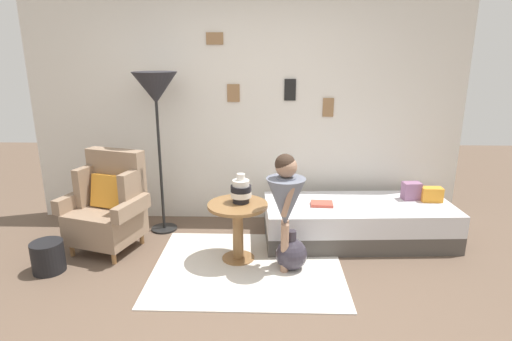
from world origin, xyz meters
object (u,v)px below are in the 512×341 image
demijohn_near (291,254)px  floor_lamp (156,93)px  armchair (109,206)px  person_child (286,198)px  side_table (238,220)px  vase_striped (241,191)px  daybed (357,222)px  magazine_basket (48,257)px  book_on_daybed (322,204)px

demijohn_near → floor_lamp: bearing=148.6°
armchair → person_child: size_ratio=0.90×
side_table → person_child: person_child is taller
side_table → floor_lamp: 1.55m
vase_striped → demijohn_near: size_ratio=0.74×
floor_lamp → person_child: floor_lamp is taller
armchair → vase_striped: 1.35m
armchair → daybed: 2.52m
vase_striped → magazine_basket: (-1.71, -0.31, -0.53)m
side_table → person_child: (0.43, -0.18, 0.28)m
daybed → floor_lamp: 2.46m
floor_lamp → person_child: bearing=-33.1°
side_table → person_child: size_ratio=0.52×
side_table → book_on_daybed: bearing=26.6°
side_table → book_on_daybed: size_ratio=2.55×
book_on_daybed → demijohn_near: size_ratio=0.59×
side_table → floor_lamp: size_ratio=0.33×
armchair → vase_striped: size_ratio=3.54×
side_table → book_on_daybed: (0.82, 0.41, 0.02)m
demijohn_near → person_child: bearing=-164.8°
side_table → floor_lamp: floor_lamp is taller
vase_striped → magazine_basket: 1.81m
floor_lamp → side_table: bearing=-37.6°
demijohn_near → daybed: bearing=41.6°
side_table → magazine_basket: size_ratio=2.00×
armchair → book_on_daybed: 2.12m
side_table → vase_striped: (0.03, 0.04, 0.28)m
vase_striped → magazine_basket: vase_striped is taller
book_on_daybed → side_table: bearing=-153.4°
vase_striped → book_on_daybed: vase_striped is taller
side_table → book_on_daybed: 0.92m
daybed → magazine_basket: size_ratio=6.94×
person_child → demijohn_near: (0.06, 0.02, -0.53)m
daybed → vase_striped: bearing=-159.8°
side_table → vase_striped: size_ratio=2.05×
vase_striped → magazine_basket: size_ratio=0.98×
vase_striped → book_on_daybed: (0.79, 0.37, -0.26)m
daybed → vase_striped: size_ratio=7.10×
armchair → book_on_daybed: bearing=4.8°
book_on_daybed → magazine_basket: size_ratio=0.79×
magazine_basket → side_table: bearing=9.1°
daybed → armchair: bearing=-174.5°
book_on_daybed → magazine_basket: (-2.50, -0.68, -0.28)m
side_table → armchair: bearing=169.7°
person_child → magazine_basket: 2.18m
daybed → person_child: person_child is taller
person_child → demijohn_near: 0.54m
daybed → magazine_basket: daybed is taller
armchair → floor_lamp: bearing=46.0°
vase_striped → demijohn_near: (0.46, -0.20, -0.53)m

